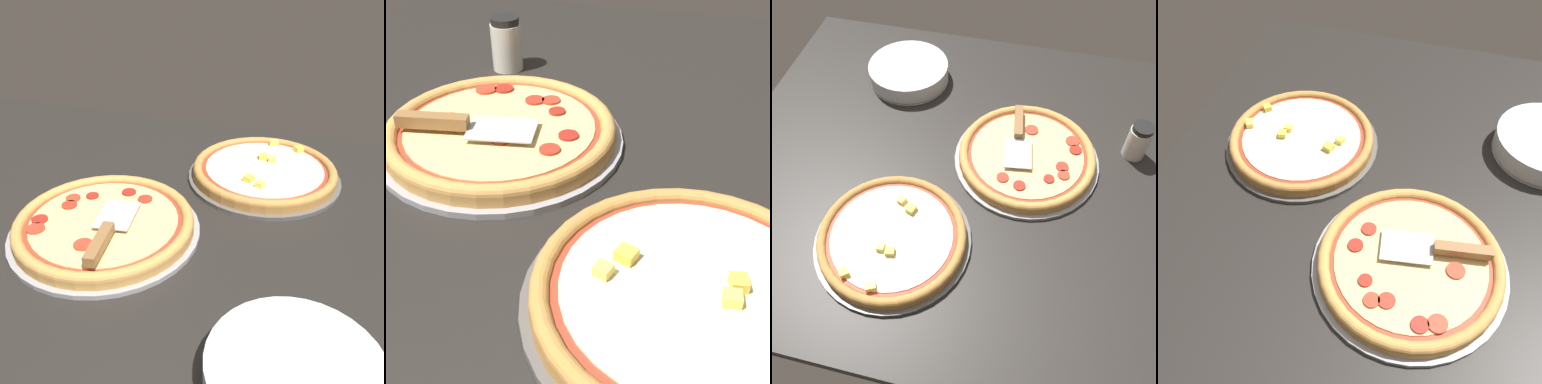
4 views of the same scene
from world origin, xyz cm
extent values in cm
cube|color=black|center=(0.00, 0.00, -1.80)|extent=(152.98, 113.48, 3.60)
cylinder|color=#939399|center=(-4.02, -5.99, 0.50)|extent=(38.82, 38.82, 1.00)
cylinder|color=#C68E47|center=(-4.02, -5.99, 1.89)|extent=(36.49, 36.49, 1.78)
torus|color=#C68E47|center=(-4.02, -5.99, 2.78)|extent=(36.49, 36.49, 2.44)
cylinder|color=#A33823|center=(-4.02, -5.99, 2.86)|extent=(31.72, 31.72, 0.15)
cylinder|color=#E5C67A|center=(-4.02, -5.99, 2.98)|extent=(29.92, 29.92, 0.40)
cylinder|color=#AD2D1E|center=(-13.55, -3.42, 3.38)|extent=(3.28, 3.28, 0.40)
cylinder|color=#B73823|center=(-15.31, -13.03, 3.38)|extent=(3.67, 3.67, 0.40)
cylinder|color=maroon|center=(-0.26, -4.25, 3.38)|extent=(3.01, 3.01, 0.40)
cylinder|color=#AD2D1E|center=(0.87, 3.66, 3.38)|extent=(3.14, 3.14, 0.40)
cylinder|color=maroon|center=(-16.39, -10.05, 3.38)|extent=(3.30, 3.30, 0.40)
cylinder|color=maroon|center=(-10.67, 1.37, 3.38)|extent=(2.76, 2.76, 0.40)
cylinder|color=#B73823|center=(-3.89, -14.66, 3.38)|extent=(3.66, 3.66, 0.40)
cylinder|color=#B73823|center=(-14.21, -0.76, 3.38)|extent=(3.13, 3.13, 0.40)
cylinder|color=maroon|center=(-3.69, 5.24, 3.38)|extent=(3.13, 3.13, 0.40)
cylinder|color=#565451|center=(22.92, 26.36, 0.50)|extent=(37.25, 37.25, 1.00)
cylinder|color=#B77F3D|center=(22.92, 26.36, 1.92)|extent=(35.02, 35.02, 1.84)
torus|color=#B77F3D|center=(22.92, 26.36, 2.84)|extent=(35.02, 35.02, 2.21)
cylinder|color=#A33823|center=(22.92, 26.36, 2.91)|extent=(30.44, 30.44, 0.15)
cylinder|color=beige|center=(22.92, 26.36, 3.04)|extent=(28.72, 28.72, 0.40)
cube|color=#F9E05B|center=(23.56, 16.70, 3.89)|extent=(2.29, 2.36, 1.31)
cube|color=yellow|center=(29.85, 38.18, 3.89)|extent=(2.78, 2.76, 1.31)
cube|color=yellow|center=(21.77, 30.85, 3.89)|extent=(2.39, 2.21, 1.31)
cube|color=#F9E05B|center=(24.18, 30.25, 3.89)|extent=(1.96, 2.05, 1.31)
cube|color=#F9E05B|center=(23.04, 39.94, 3.89)|extent=(2.81, 2.54, 1.31)
cube|color=yellow|center=(20.56, 18.65, 3.89)|extent=(2.71, 2.82, 1.31)
cube|color=#B7B7BC|center=(-1.67, -4.67, 4.12)|extent=(8.60, 11.22, 0.24)
cube|color=olive|center=(-0.12, -15.31, 5.00)|extent=(3.79, 11.40, 2.00)
cylinder|color=silver|center=(36.93, -30.95, 0.35)|extent=(24.44, 24.44, 0.70)
cylinder|color=silver|center=(36.93, -30.95, 1.05)|extent=(24.44, 24.44, 0.70)
cylinder|color=silver|center=(36.93, -30.95, 1.75)|extent=(24.44, 24.44, 0.70)
cylinder|color=silver|center=(36.93, -30.95, 2.45)|extent=(24.44, 24.44, 0.70)
cylinder|color=silver|center=(36.93, -30.95, 3.15)|extent=(24.44, 24.44, 0.70)
cylinder|color=silver|center=(36.93, -30.95, 3.85)|extent=(24.44, 24.44, 0.70)
cylinder|color=silver|center=(36.93, -30.95, 4.55)|extent=(24.44, 24.44, 0.70)
cylinder|color=silver|center=(36.93, -30.95, 5.25)|extent=(24.44, 24.44, 0.70)
cylinder|color=silver|center=(-32.11, -15.45, 4.59)|extent=(6.05, 6.05, 9.17)
cylinder|color=black|center=(-32.11, -15.45, 9.87)|extent=(5.57, 5.57, 1.40)
camera|label=1|loc=(35.74, -71.76, 54.87)|focal=42.00mm
camera|label=2|loc=(63.99, 24.50, 44.75)|focal=50.00mm
camera|label=3|loc=(-5.95, 74.40, 93.71)|focal=42.00mm
camera|label=4|loc=(-50.56, -7.21, 78.69)|focal=42.00mm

